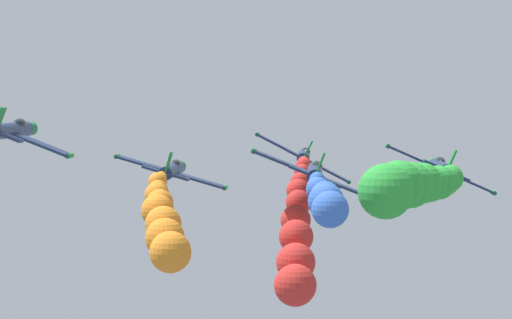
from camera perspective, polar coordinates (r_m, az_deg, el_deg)
The scene contains 9 objects.
airplane_lead at distance 101.91m, azimuth 2.41°, elevation 0.15°, with size 8.66×10.35×4.71m.
smoke_trail_lead at distance 78.79m, azimuth 2.06°, elevation -4.01°, with size 2.79×23.14×8.77m.
airplane_left_inner at distance 93.40m, azimuth -4.22°, elevation -0.53°, with size 9.29×10.35×3.30m.
smoke_trail_left_inner at distance 75.24m, azimuth -4.69°, elevation -3.21°, with size 4.46×17.11×5.61m.
airplane_right_inner at distance 92.21m, azimuth 9.24°, elevation -0.40°, with size 8.89×10.35×4.18m.
smoke_trail_right_inner at distance 69.40m, azimuth 7.99°, elevation -1.27°, with size 8.22×22.61×3.26m.
airplane_left_outer at distance 80.82m, azimuth 2.98°, elevation -0.68°, with size 9.02×10.35×3.85m.
smoke_trail_left_outer at distance 65.12m, azimuth 3.46°, elevation -1.97°, with size 2.38×13.57×2.39m.
airplane_right_outer at distance 82.18m, azimuth -12.17°, elevation 1.46°, with size 9.03×10.35×3.82m.
Camera 1 is at (4.48, -89.04, 93.58)m, focal length 79.64 mm.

